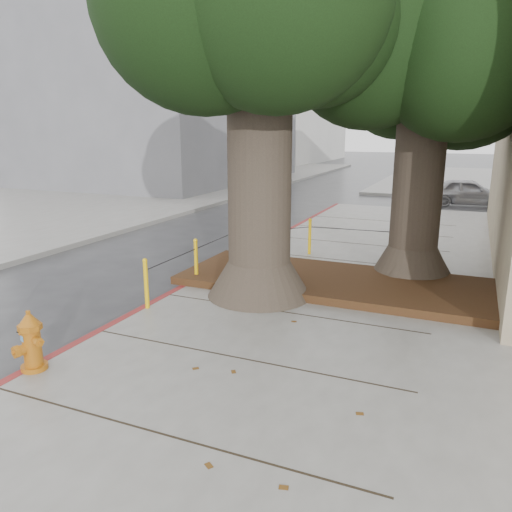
{
  "coord_description": "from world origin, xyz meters",
  "views": [
    {
      "loc": [
        3.37,
        -5.95,
        3.35
      ],
      "look_at": [
        -0.12,
        2.12,
        1.1
      ],
      "focal_mm": 35.0,
      "sensor_mm": 36.0,
      "label": 1
    }
  ],
  "objects": [
    {
      "name": "ground",
      "position": [
        0.0,
        0.0,
        0.0
      ],
      "size": [
        140.0,
        140.0,
        0.0
      ],
      "primitive_type": "plane",
      "color": "#28282B",
      "rests_on": "ground"
    },
    {
      "name": "sidewalk_opposite",
      "position": [
        -14.0,
        10.0,
        0.07
      ],
      "size": [
        14.0,
        60.0,
        0.15
      ],
      "primitive_type": "cube",
      "color": "slate",
      "rests_on": "ground"
    },
    {
      "name": "curb_red",
      "position": [
        -2.0,
        2.5,
        0.07
      ],
      "size": [
        0.14,
        26.0,
        0.16
      ],
      "primitive_type": "cube",
      "color": "maroon",
      "rests_on": "ground"
    },
    {
      "name": "planter_bed",
      "position": [
        0.9,
        3.9,
        0.23
      ],
      "size": [
        6.4,
        2.6,
        0.16
      ],
      "primitive_type": "cube",
      "color": "black",
      "rests_on": "sidewalk_main"
    },
    {
      "name": "building_far_grey",
      "position": [
        -15.0,
        22.0,
        6.0
      ],
      "size": [
        12.0,
        16.0,
        12.0
      ],
      "primitive_type": "cube",
      "color": "slate",
      "rests_on": "ground"
    },
    {
      "name": "building_far_white",
      "position": [
        -17.0,
        45.0,
        7.5
      ],
      "size": [
        12.0,
        18.0,
        15.0
      ],
      "primitive_type": "cube",
      "color": "silver",
      "rests_on": "ground"
    },
    {
      "name": "tree_near",
      "position": [
        0.03,
        2.82,
        5.39
      ],
      "size": [
        4.5,
        3.8,
        7.68
      ],
      "color": "#4C3F33",
      "rests_on": "sidewalk_main"
    },
    {
      "name": "tree_far",
      "position": [
        2.64,
        5.32,
        5.02
      ],
      "size": [
        4.5,
        3.8,
        7.17
      ],
      "color": "#4C3F33",
      "rests_on": "sidewalk_main"
    },
    {
      "name": "bollard_ring",
      "position": [
        -0.87,
        4.38,
        0.66
      ],
      "size": [
        3.79,
        5.39,
        0.95
      ],
      "color": "yellow",
      "rests_on": "sidewalk_main"
    },
    {
      "name": "fire_hydrant",
      "position": [
        -1.9,
        -1.43,
        0.56
      ],
      "size": [
        0.45,
        0.45,
        0.85
      ],
      "rotation": [
        0.0,
        0.0,
        -0.32
      ],
      "color": "#BD6713",
      "rests_on": "sidewalk_main"
    },
    {
      "name": "car_silver",
      "position": [
        3.22,
        18.09,
        0.61
      ],
      "size": [
        3.72,
        1.83,
        1.22
      ],
      "primitive_type": "imported",
      "rotation": [
        0.0,
        0.0,
        1.68
      ],
      "color": "#9D9CA1",
      "rests_on": "ground"
    },
    {
      "name": "car_dark",
      "position": [
        -10.91,
        18.67,
        0.6
      ],
      "size": [
        1.74,
        4.16,
        1.2
      ],
      "primitive_type": "imported",
      "rotation": [
        0.0,
        0.0,
        -0.01
      ],
      "color": "black",
      "rests_on": "ground"
    }
  ]
}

